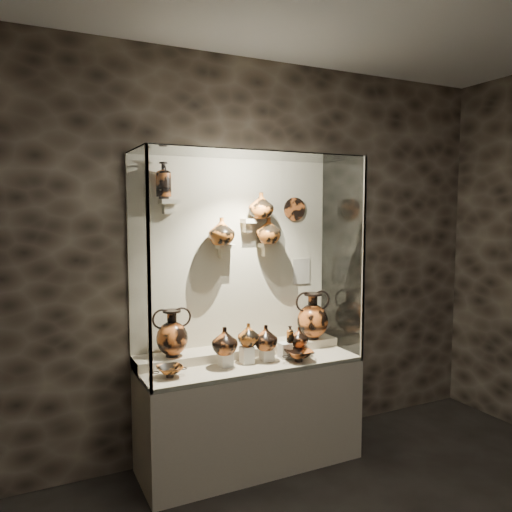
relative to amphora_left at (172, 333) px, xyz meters
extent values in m
cube|color=black|center=(0.57, 0.17, 0.52)|extent=(5.00, 0.02, 3.20)
cube|color=beige|center=(0.57, -0.15, -0.68)|extent=(1.70, 0.60, 0.80)
cube|color=#BDAD92|center=(0.57, -0.15, -0.26)|extent=(1.68, 0.58, 0.03)
cube|color=#BDAD92|center=(0.57, 0.03, -0.23)|extent=(1.70, 0.25, 0.10)
cube|color=beige|center=(0.57, 0.17, 0.52)|extent=(1.70, 0.03, 1.60)
cube|color=white|center=(0.57, -0.44, 0.52)|extent=(1.70, 0.01, 1.60)
cube|color=white|center=(-0.28, -0.15, 0.52)|extent=(0.01, 0.60, 1.60)
cube|color=white|center=(1.42, -0.15, 0.52)|extent=(0.01, 0.60, 1.60)
cube|color=white|center=(0.57, -0.15, 1.32)|extent=(1.70, 0.60, 0.01)
cube|color=gray|center=(-0.27, -0.44, 0.52)|extent=(0.02, 0.02, 1.60)
cube|color=gray|center=(1.41, -0.44, 0.52)|extent=(0.02, 0.02, 1.60)
cube|color=silver|center=(0.35, -0.20, -0.20)|extent=(0.09, 0.09, 0.10)
cube|color=silver|center=(0.52, -0.20, -0.18)|extent=(0.09, 0.09, 0.13)
cube|color=silver|center=(0.69, -0.20, -0.20)|extent=(0.09, 0.09, 0.09)
cube|color=silver|center=(0.85, -0.20, -0.19)|extent=(0.09, 0.09, 0.12)
cube|color=silver|center=(0.99, -0.20, -0.21)|extent=(0.09, 0.09, 0.08)
cube|color=beige|center=(0.02, 0.09, 0.97)|extent=(0.14, 0.12, 0.04)
cube|color=beige|center=(0.47, 0.09, 0.62)|extent=(0.14, 0.12, 0.04)
cube|color=beige|center=(0.67, 0.09, 0.82)|extent=(0.10, 0.12, 0.04)
cube|color=beige|center=(0.85, 0.09, 0.62)|extent=(0.14, 0.12, 0.04)
imported|color=#B45622|center=(0.33, -0.21, -0.05)|extent=(0.24, 0.24, 0.20)
imported|color=#B55E20|center=(0.54, -0.18, -0.03)|extent=(0.17, 0.17, 0.17)
imported|color=#B45622|center=(0.67, -0.21, -0.06)|extent=(0.20, 0.20, 0.19)
imported|color=#B45622|center=(0.97, -0.21, -0.09)|extent=(0.19, 0.19, 0.16)
imported|color=#B55E20|center=(0.42, 0.04, 0.75)|extent=(0.25, 0.25, 0.21)
imported|color=#B55E20|center=(0.76, 0.04, 0.95)|extent=(0.21, 0.21, 0.21)
imported|color=#B55E20|center=(0.83, 0.04, 0.75)|extent=(0.24, 0.24, 0.21)
cylinder|color=#B75724|center=(1.12, 0.14, 0.92)|extent=(0.20, 0.02, 0.20)
cube|color=beige|center=(1.20, 0.15, 0.38)|extent=(0.17, 0.01, 0.22)
camera|label=1|loc=(-1.02, -3.54, 0.91)|focal=35.00mm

